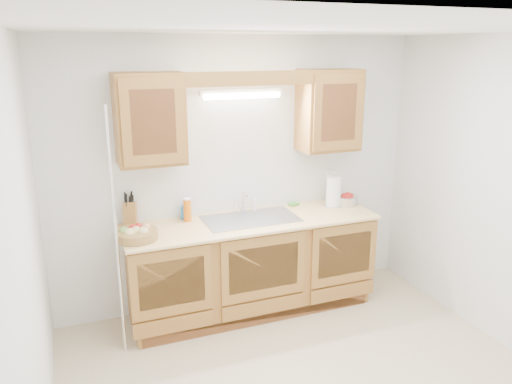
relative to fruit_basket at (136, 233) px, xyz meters
name	(u,v)px	position (x,y,z in m)	size (l,w,h in m)	color
room	(314,225)	(1.03, -1.09, 0.30)	(3.52, 3.50, 2.50)	#C9B491
base_cabinets	(251,266)	(1.03, 0.11, -0.51)	(2.20, 0.60, 0.86)	#A0672F
countertop	(251,222)	(1.03, 0.10, -0.07)	(2.30, 0.63, 0.04)	#E7C379
upper_cabinet_left	(150,119)	(0.20, 0.25, 0.88)	(0.55, 0.33, 0.75)	#A0672F
upper_cabinet_right	(329,110)	(1.86, 0.25, 0.88)	(0.55, 0.33, 0.75)	#A0672F
valance	(251,78)	(1.03, 0.10, 1.19)	(2.20, 0.05, 0.12)	#A0672F
fluorescent_fixture	(242,94)	(1.03, 0.33, 1.05)	(0.76, 0.08, 0.08)	white
sink	(251,227)	(1.03, 0.12, -0.12)	(0.84, 0.46, 0.36)	#9E9EA3
wire_shelf_pole	(116,236)	(-0.17, -0.15, 0.05)	(0.03, 0.03, 2.00)	silver
outlet_plate	(329,176)	(1.98, 0.41, 0.20)	(0.08, 0.01, 0.12)	white
fruit_basket	(136,233)	(0.00, 0.00, 0.00)	(0.35, 0.35, 0.11)	olive
knife_block	(130,214)	(0.00, 0.33, 0.06)	(0.15, 0.20, 0.31)	#A0672F
orange_canister	(187,210)	(0.49, 0.28, 0.06)	(0.09, 0.09, 0.21)	orange
soap_bottle	(185,209)	(0.49, 0.35, 0.04)	(0.08, 0.08, 0.17)	#2A7FD3
sponge	(294,204)	(1.57, 0.35, -0.04)	(0.12, 0.10, 0.02)	#CC333F
paper_towel	(333,192)	(1.91, 0.19, 0.10)	(0.17, 0.17, 0.35)	silver
apple_bowl	(346,199)	(2.06, 0.19, 0.00)	(0.30, 0.30, 0.12)	silver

